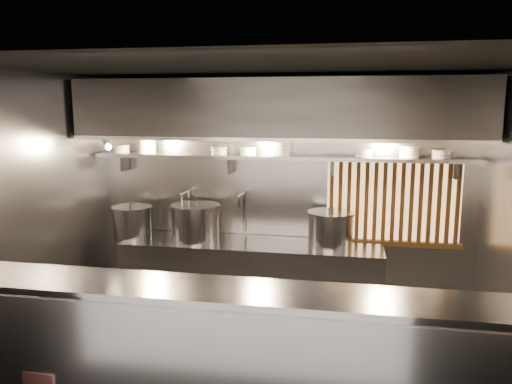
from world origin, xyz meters
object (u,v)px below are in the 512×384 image
(pendant_bulb, at_px, (269,151))
(stock_pot_mid, at_px, (196,222))
(stock_pot_left, at_px, (132,222))
(heat_lamp, at_px, (107,142))
(stock_pot_right, at_px, (330,229))

(pendant_bulb, xyz_separation_m, stock_pot_mid, (-0.86, -0.08, -0.85))
(stock_pot_left, bearing_deg, stock_pot_mid, 0.44)
(heat_lamp, bearing_deg, pendant_bulb, 11.00)
(stock_pot_left, height_order, stock_pot_mid, stock_pot_mid)
(stock_pot_mid, bearing_deg, heat_lamp, -164.21)
(heat_lamp, xyz_separation_m, stock_pot_left, (0.15, 0.26, -0.98))
(pendant_bulb, relative_size, stock_pot_mid, 0.25)
(stock_pot_right, bearing_deg, pendant_bulb, 175.55)
(stock_pot_right, bearing_deg, heat_lamp, -173.29)
(stock_pot_mid, height_order, stock_pot_right, stock_pot_mid)
(heat_lamp, relative_size, stock_pot_left, 0.61)
(heat_lamp, bearing_deg, stock_pot_left, 60.27)
(heat_lamp, bearing_deg, stock_pot_mid, 15.79)
(stock_pot_mid, relative_size, stock_pot_right, 1.34)
(heat_lamp, xyz_separation_m, pendant_bulb, (1.80, 0.35, -0.11))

